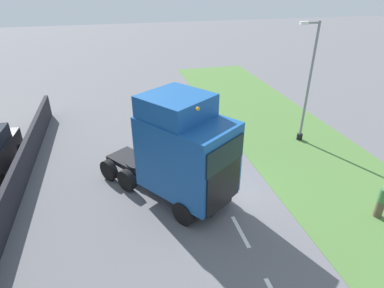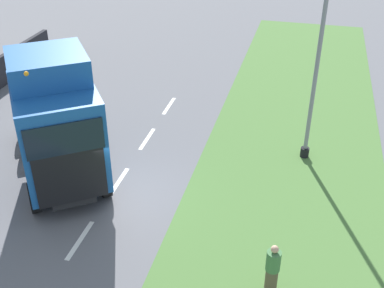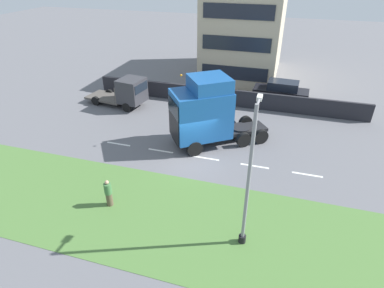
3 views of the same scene
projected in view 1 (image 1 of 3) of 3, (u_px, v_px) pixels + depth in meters
name	position (u px, v px, depth m)	size (l,w,h in m)	color
ground_plane	(220.00, 194.00, 14.88)	(120.00, 120.00, 0.00)	slate
grass_verge	(334.00, 177.00, 16.15)	(7.00, 44.00, 0.01)	#4C7538
lane_markings	(216.00, 186.00, 15.48)	(0.16, 14.60, 0.00)	white
boundary_wall	(4.00, 212.00, 12.62)	(0.25, 24.00, 1.50)	#232328
lorry_cab	(182.00, 152.00, 13.45)	(5.92, 6.80, 5.02)	black
lamp_post	(307.00, 90.00, 18.29)	(1.29, 0.34, 6.93)	black
pedestrian	(382.00, 201.00, 13.18)	(0.39, 0.39, 1.59)	brown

